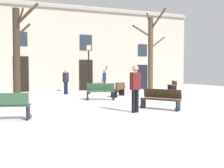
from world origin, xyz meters
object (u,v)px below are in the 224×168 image
object	(u,v)px
streetlamp	(89,63)
bench_near_lamp	(119,89)
person_crossing_plaza	(135,86)
tree_center	(151,52)
bench_far_corner	(161,99)
litter_bin	(118,87)
bench_back_to_back_right	(173,85)
tree_left_of_center	(18,51)
person_strolling	(66,80)
bench_facing_shops	(101,91)
person_by_shop_door	(104,79)

from	to	relation	value
streetlamp	bench_near_lamp	distance (m)	3.32
person_crossing_plaza	bench_near_lamp	bearing A→B (deg)	57.94
tree_center	person_crossing_plaza	world-z (taller)	tree_center
tree_center	bench_far_corner	distance (m)	7.89
litter_bin	person_crossing_plaza	distance (m)	9.84
streetlamp	bench_back_to_back_right	xyz separation A→B (m)	(7.68, 1.21, -1.74)
streetlamp	person_crossing_plaza	bearing A→B (deg)	-92.57
tree_left_of_center	streetlamp	size ratio (longest dim) A/B	1.53
tree_center	person_strolling	size ratio (longest dim) A/B	3.31
bench_facing_shops	litter_bin	bearing A→B (deg)	76.43
bench_back_to_back_right	bench_far_corner	xyz separation A→B (m)	(-6.71, -9.52, 0.01)
streetlamp	bench_back_to_back_right	world-z (taller)	streetlamp
bench_back_to_back_right	person_strolling	size ratio (longest dim) A/B	0.89
tree_left_of_center	litter_bin	size ratio (longest dim) A/B	7.18
tree_center	bench_near_lamp	size ratio (longest dim) A/B	3.65
tree_left_of_center	person_by_shop_door	world-z (taller)	tree_left_of_center
litter_bin	bench_back_to_back_right	distance (m)	5.22
tree_left_of_center	streetlamp	world-z (taller)	tree_left_of_center
tree_center	bench_far_corner	xyz separation A→B (m)	(-3.12, -6.78, -2.54)
tree_left_of_center	person_by_shop_door	xyz separation A→B (m)	(6.40, 4.68, -1.73)
tree_center	streetlamp	distance (m)	4.45
tree_center	bench_facing_shops	distance (m)	5.67
streetlamp	person_by_shop_door	distance (m)	2.70
tree_left_of_center	person_crossing_plaza	xyz separation A→B (m)	(4.29, -5.76, -1.69)
bench_back_to_back_right	person_by_shop_door	xyz separation A→B (m)	(-5.96, 0.50, 0.55)
tree_left_of_center	person_crossing_plaza	bearing A→B (deg)	-53.32
person_crossing_plaza	streetlamp	bearing A→B (deg)	70.79
litter_bin	person_by_shop_door	xyz separation A→B (m)	(-0.77, 1.05, 0.61)
litter_bin	bench_back_to_back_right	world-z (taller)	bench_back_to_back_right
person_crossing_plaza	litter_bin	bearing A→B (deg)	56.31
bench_facing_shops	tree_center	bearing A→B (deg)	46.85
litter_bin	bench_near_lamp	distance (m)	3.39
person_strolling	person_by_shop_door	distance (m)	3.55
tree_center	person_strolling	distance (m)	6.29
person_strolling	bench_facing_shops	bearing A→B (deg)	75.16
bench_back_to_back_right	bench_facing_shops	world-z (taller)	bench_facing_shops
streetlamp	litter_bin	distance (m)	3.13
bench_near_lamp	person_crossing_plaza	size ratio (longest dim) A/B	0.90
person_by_shop_door	bench_back_to_back_right	bearing A→B (deg)	-66.63
litter_bin	bench_facing_shops	size ratio (longest dim) A/B	0.45
bench_near_lamp	person_by_shop_door	size ratio (longest dim) A/B	0.93
person_strolling	tree_left_of_center	bearing A→B (deg)	16.31
bench_facing_shops	person_crossing_plaza	distance (m)	4.76
bench_facing_shops	person_strolling	xyz separation A→B (m)	(-1.23, 4.35, 0.54)
litter_bin	bench_far_corner	xyz separation A→B (m)	(-1.51, -8.96, 0.06)
tree_left_of_center	bench_facing_shops	size ratio (longest dim) A/B	3.27
bench_near_lamp	person_by_shop_door	xyz separation A→B (m)	(0.40, 4.23, 0.51)
bench_back_to_back_right	bench_far_corner	bearing A→B (deg)	-17.21
bench_back_to_back_right	person_by_shop_door	size ratio (longest dim) A/B	0.91
tree_left_of_center	person_by_shop_door	distance (m)	8.11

